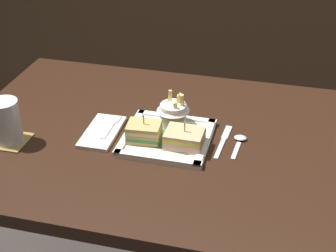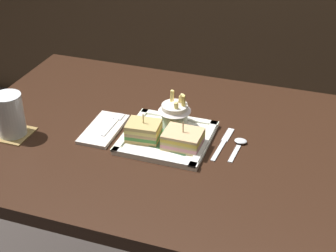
# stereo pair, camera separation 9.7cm
# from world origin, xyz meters

# --- Properties ---
(dining_table) EXTENTS (1.21, 0.82, 0.77)m
(dining_table) POSITION_xyz_m (0.00, 0.00, 0.64)
(dining_table) COLOR black
(dining_table) RESTS_ON ground_plane
(square_plate) EXTENTS (0.24, 0.24, 0.02)m
(square_plate) POSITION_xyz_m (-0.00, -0.02, 0.78)
(square_plate) COLOR white
(square_plate) RESTS_ON dining_table
(sandwich_half_left) EXTENTS (0.10, 0.08, 0.08)m
(sandwich_half_left) POSITION_xyz_m (-0.06, -0.05, 0.81)
(sandwich_half_left) COLOR tan
(sandwich_half_left) RESTS_ON square_plate
(sandwich_half_right) EXTENTS (0.10, 0.08, 0.07)m
(sandwich_half_right) POSITION_xyz_m (0.05, -0.05, 0.81)
(sandwich_half_right) COLOR tan
(sandwich_half_right) RESTS_ON square_plate
(fries_cup) EXTENTS (0.09, 0.09, 0.11)m
(fries_cup) POSITION_xyz_m (-0.00, 0.05, 0.83)
(fries_cup) COLOR white
(fries_cup) RESTS_ON square_plate
(drink_coaster) EXTENTS (0.10, 0.10, 0.00)m
(drink_coaster) POSITION_xyz_m (-0.42, -0.13, 0.78)
(drink_coaster) COLOR olive
(drink_coaster) RESTS_ON dining_table
(water_glass) EXTENTS (0.08, 0.08, 0.12)m
(water_glass) POSITION_xyz_m (-0.42, -0.13, 0.83)
(water_glass) COLOR silver
(water_glass) RESTS_ON dining_table
(folded_napkin) EXTENTS (0.09, 0.18, 0.01)m
(folded_napkin) POSITION_xyz_m (-0.19, -0.03, 0.78)
(folded_napkin) COLOR silver
(folded_napkin) RESTS_ON dining_table
(fork) EXTENTS (0.02, 0.13, 0.00)m
(fork) POSITION_xyz_m (-0.17, 0.00, 0.79)
(fork) COLOR silver
(fork) RESTS_ON dining_table
(knife) EXTENTS (0.03, 0.17, 0.00)m
(knife) POSITION_xyz_m (0.15, 0.02, 0.78)
(knife) COLOR silver
(knife) RESTS_ON dining_table
(spoon) EXTENTS (0.04, 0.12, 0.01)m
(spoon) POSITION_xyz_m (0.19, 0.02, 0.78)
(spoon) COLOR silver
(spoon) RESTS_ON dining_table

